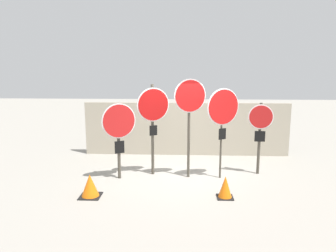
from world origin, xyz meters
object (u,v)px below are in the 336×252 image
at_px(stop_sign_2, 190,106).
at_px(traffic_cone_1, 225,187).
at_px(stop_sign_1, 153,113).
at_px(stop_sign_4, 260,126).
at_px(stop_sign_0, 119,127).
at_px(stop_sign_3, 223,112).
at_px(traffic_cone_0, 90,186).

bearing_deg(stop_sign_2, traffic_cone_1, -80.52).
xyz_separation_m(stop_sign_1, stop_sign_4, (2.87, 0.18, -0.37)).
height_order(stop_sign_1, traffic_cone_1, stop_sign_1).
height_order(stop_sign_0, stop_sign_1, stop_sign_1).
bearing_deg(traffic_cone_1, stop_sign_1, 139.42).
height_order(stop_sign_0, stop_sign_2, stop_sign_2).
relative_size(stop_sign_0, traffic_cone_1, 3.97).
relative_size(stop_sign_0, stop_sign_3, 0.84).
bearing_deg(stop_sign_2, stop_sign_0, 164.15).
distance_m(stop_sign_0, stop_sign_2, 1.91).
height_order(stop_sign_2, traffic_cone_0, stop_sign_2).
xyz_separation_m(stop_sign_2, stop_sign_3, (0.85, -0.03, -0.15)).
relative_size(stop_sign_2, stop_sign_3, 1.10).
bearing_deg(stop_sign_1, stop_sign_0, 177.70).
bearing_deg(traffic_cone_0, stop_sign_4, 22.85).
distance_m(stop_sign_0, stop_sign_1, 0.99).
bearing_deg(stop_sign_0, traffic_cone_0, -140.72).
bearing_deg(stop_sign_0, stop_sign_1, -6.53).
height_order(traffic_cone_0, traffic_cone_1, traffic_cone_0).
relative_size(stop_sign_1, traffic_cone_0, 4.70).
bearing_deg(traffic_cone_1, stop_sign_0, 156.47).
height_order(stop_sign_0, stop_sign_4, stop_sign_0).
bearing_deg(traffic_cone_0, stop_sign_2, 31.50).
bearing_deg(stop_sign_2, stop_sign_4, -10.65).
relative_size(traffic_cone_0, traffic_cone_1, 1.04).
distance_m(stop_sign_4, traffic_cone_0, 4.67).
height_order(stop_sign_0, traffic_cone_1, stop_sign_0).
xyz_separation_m(stop_sign_0, traffic_cone_0, (-0.46, -1.21, -1.12)).
relative_size(stop_sign_3, traffic_cone_1, 4.72).
bearing_deg(stop_sign_1, stop_sign_4, -22.33).
distance_m(stop_sign_1, traffic_cone_1, 2.75).
xyz_separation_m(stop_sign_3, stop_sign_4, (1.06, 0.40, -0.44)).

